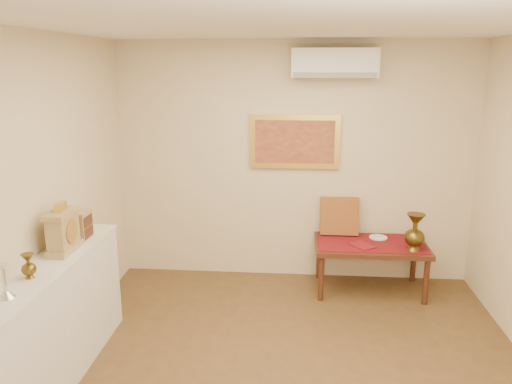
# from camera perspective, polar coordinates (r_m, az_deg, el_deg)

# --- Properties ---
(ceiling) EXTENTS (4.50, 4.50, 0.00)m
(ceiling) POSITION_cam_1_polar(r_m,az_deg,el_deg) (3.32, 4.49, 18.89)
(ceiling) COLOR white
(ceiling) RESTS_ON ground
(wall_back) EXTENTS (4.00, 0.02, 2.70)m
(wall_back) POSITION_cam_1_polar(r_m,az_deg,el_deg) (5.66, 4.39, 3.30)
(wall_back) COLOR beige
(wall_back) RESTS_ON ground
(wall_left) EXTENTS (0.02, 4.50, 2.70)m
(wall_left) POSITION_cam_1_polar(r_m,az_deg,el_deg) (4.03, -25.72, -2.73)
(wall_left) COLOR beige
(wall_left) RESTS_ON ground
(candlestick) EXTENTS (0.11, 0.11, 0.23)m
(candlestick) POSITION_cam_1_polar(r_m,az_deg,el_deg) (3.61, -26.82, -9.03)
(candlestick) COLOR silver
(candlestick) RESTS_ON display_ledge
(brass_urn_small) EXTENTS (0.10, 0.10, 0.23)m
(brass_urn_small) POSITION_cam_1_polar(r_m,az_deg,el_deg) (3.86, -24.60, -7.35)
(brass_urn_small) COLOR brown
(brass_urn_small) RESTS_ON display_ledge
(table_cloth) EXTENTS (1.14, 0.59, 0.01)m
(table_cloth) POSITION_cam_1_polar(r_m,az_deg,el_deg) (5.58, 13.00, -5.70)
(table_cloth) COLOR maroon
(table_cloth) RESTS_ON low_table
(brass_urn_tall) EXTENTS (0.21, 0.21, 0.48)m
(brass_urn_tall) POSITION_cam_1_polar(r_m,az_deg,el_deg) (5.41, 17.73, -3.97)
(brass_urn_tall) COLOR brown
(brass_urn_tall) RESTS_ON table_cloth
(plate) EXTENTS (0.20, 0.20, 0.01)m
(plate) POSITION_cam_1_polar(r_m,az_deg,el_deg) (5.74, 13.79, -5.06)
(plate) COLOR white
(plate) RESTS_ON table_cloth
(menu) EXTENTS (0.29, 0.31, 0.01)m
(menu) POSITION_cam_1_polar(r_m,az_deg,el_deg) (5.46, 12.02, -6.01)
(menu) COLOR maroon
(menu) RESTS_ON table_cloth
(cushion) EXTENTS (0.43, 0.19, 0.44)m
(cushion) POSITION_cam_1_polar(r_m,az_deg,el_deg) (5.72, 9.51, -2.72)
(cushion) COLOR maroon
(cushion) RESTS_ON table_cloth
(display_ledge) EXTENTS (0.37, 2.02, 0.98)m
(display_ledge) POSITION_cam_1_polar(r_m,az_deg,el_deg) (4.26, -22.34, -13.94)
(display_ledge) COLOR silver
(display_ledge) RESTS_ON floor
(mantel_clock) EXTENTS (0.17, 0.36, 0.41)m
(mantel_clock) POSITION_cam_1_polar(r_m,az_deg,el_deg) (4.25, -21.18, -4.17)
(mantel_clock) COLOR tan
(mantel_clock) RESTS_ON display_ledge
(wooden_chest) EXTENTS (0.16, 0.21, 0.24)m
(wooden_chest) POSITION_cam_1_polar(r_m,az_deg,el_deg) (4.54, -19.49, -3.55)
(wooden_chest) COLOR tan
(wooden_chest) RESTS_ON display_ledge
(low_table) EXTENTS (1.20, 0.70, 0.55)m
(low_table) POSITION_cam_1_polar(r_m,az_deg,el_deg) (5.60, 12.96, -6.37)
(low_table) COLOR #4C2416
(low_table) RESTS_ON floor
(painting) EXTENTS (1.00, 0.06, 0.60)m
(painting) POSITION_cam_1_polar(r_m,az_deg,el_deg) (5.59, 4.44, 5.76)
(painting) COLOR gold
(painting) RESTS_ON wall_back
(ac_unit) EXTENTS (0.90, 0.25, 0.30)m
(ac_unit) POSITION_cam_1_polar(r_m,az_deg,el_deg) (5.44, 8.96, 14.36)
(ac_unit) COLOR white
(ac_unit) RESTS_ON wall_back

